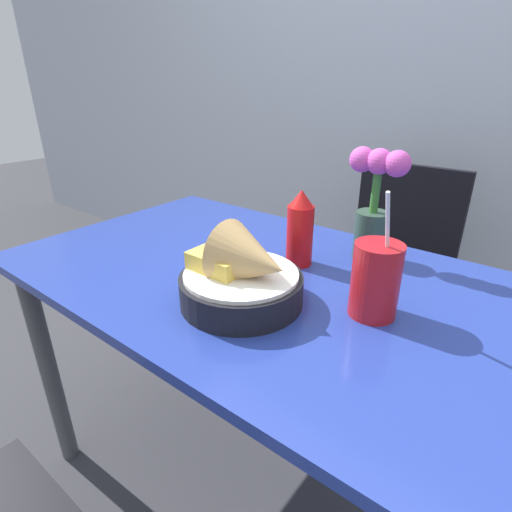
# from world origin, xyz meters

# --- Properties ---
(ground_plane) EXTENTS (12.00, 12.00, 0.00)m
(ground_plane) POSITION_xyz_m (0.00, 0.00, 0.00)
(ground_plane) COLOR #38383D
(wall_window) EXTENTS (7.00, 0.06, 2.60)m
(wall_window) POSITION_xyz_m (0.00, 1.18, 1.30)
(wall_window) COLOR #9EA8B7
(wall_window) RESTS_ON ground_plane
(dining_table) EXTENTS (1.20, 0.73, 0.73)m
(dining_table) POSITION_xyz_m (0.00, 0.00, 0.62)
(dining_table) COLOR #233893
(dining_table) RESTS_ON ground_plane
(chair_far_window) EXTENTS (0.40, 0.40, 0.85)m
(chair_far_window) POSITION_xyz_m (0.09, 0.76, 0.50)
(chair_far_window) COLOR black
(chair_far_window) RESTS_ON ground_plane
(food_basket) EXTENTS (0.25, 0.25, 0.17)m
(food_basket) POSITION_xyz_m (0.08, -0.13, 0.79)
(food_basket) COLOR black
(food_basket) RESTS_ON dining_table
(ketchup_bottle) EXTENTS (0.06, 0.06, 0.19)m
(ketchup_bottle) POSITION_xyz_m (0.06, 0.10, 0.82)
(ketchup_bottle) COLOR red
(ketchup_bottle) RESTS_ON dining_table
(drink_cup) EXTENTS (0.09, 0.09, 0.25)m
(drink_cup) POSITION_xyz_m (0.30, -0.01, 0.79)
(drink_cup) COLOR red
(drink_cup) RESTS_ON dining_table
(flower_vase) EXTENTS (0.14, 0.08, 0.27)m
(flower_vase) POSITION_xyz_m (0.18, 0.23, 0.87)
(flower_vase) COLOR #2D4738
(flower_vase) RESTS_ON dining_table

